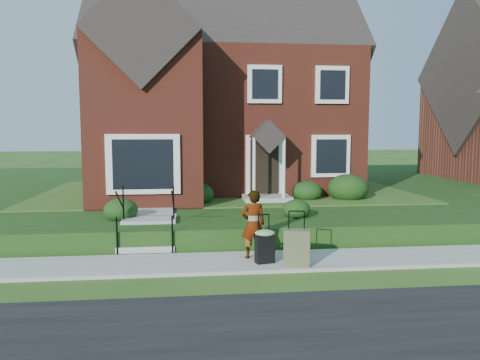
{
  "coord_description": "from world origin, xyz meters",
  "views": [
    {
      "loc": [
        -1.43,
        -10.26,
        3.01
      ],
      "look_at": [
        -0.09,
        2.0,
        1.7
      ],
      "focal_mm": 35.0,
      "sensor_mm": 36.0,
      "label": 1
    }
  ],
  "objects": [
    {
      "name": "terrace",
      "position": [
        4.0,
        10.9,
        0.3
      ],
      "size": [
        44.0,
        20.0,
        0.6
      ],
      "primitive_type": "cube",
      "color": "#163A0F",
      "rests_on": "ground"
    },
    {
      "name": "ground",
      "position": [
        0.0,
        0.0,
        0.0
      ],
      "size": [
        120.0,
        120.0,
        0.0
      ],
      "primitive_type": "plane",
      "color": "#2D5119",
      "rests_on": "ground"
    },
    {
      "name": "suitcase_olive",
      "position": [
        0.86,
        -0.57,
        0.48
      ],
      "size": [
        0.61,
        0.41,
        1.21
      ],
      "rotation": [
        0.0,
        0.0,
        -0.2
      ],
      "color": "brown",
      "rests_on": "sidewalk"
    },
    {
      "name": "front_steps",
      "position": [
        -2.5,
        1.84,
        0.47
      ],
      "size": [
        1.4,
        2.02,
        1.5
      ],
      "color": "#9E9B93",
      "rests_on": "ground"
    },
    {
      "name": "walkway",
      "position": [
        -2.5,
        5.0,
        0.63
      ],
      "size": [
        1.2,
        6.0,
        0.06
      ],
      "primitive_type": "cube",
      "color": "#9E9B93",
      "rests_on": "terrace"
    },
    {
      "name": "foundation_shrubs",
      "position": [
        0.5,
        5.0,
        1.01
      ],
      "size": [
        9.56,
        4.2,
        0.99
      ],
      "color": "black",
      "rests_on": "terrace"
    },
    {
      "name": "woman",
      "position": [
        0.01,
        0.2,
        0.87
      ],
      "size": [
        0.6,
        0.42,
        1.58
      ],
      "primitive_type": "imported",
      "rotation": [
        0.0,
        0.0,
        3.22
      ],
      "color": "#999999",
      "rests_on": "sidewalk"
    },
    {
      "name": "sidewalk",
      "position": [
        0.0,
        0.0,
        0.04
      ],
      "size": [
        60.0,
        1.6,
        0.08
      ],
      "primitive_type": "cube",
      "color": "#9E9B93",
      "rests_on": "ground"
    },
    {
      "name": "suitcase_black",
      "position": [
        0.22,
        -0.24,
        0.5
      ],
      "size": [
        0.52,
        0.46,
        1.09
      ],
      "rotation": [
        0.0,
        0.0,
        0.22
      ],
      "color": "black",
      "rests_on": "sidewalk"
    },
    {
      "name": "main_house",
      "position": [
        -0.21,
        9.61,
        5.26
      ],
      "size": [
        10.4,
        10.2,
        9.4
      ],
      "color": "maroon",
      "rests_on": "terrace"
    }
  ]
}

